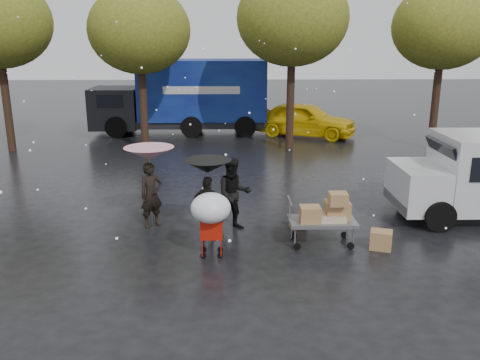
{
  "coord_description": "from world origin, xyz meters",
  "views": [
    {
      "loc": [
        -0.07,
        -10.78,
        4.6
      ],
      "look_at": [
        0.22,
        1.0,
        1.24
      ],
      "focal_mm": 38.0,
      "sensor_mm": 36.0,
      "label": 1
    }
  ],
  "objects_px": {
    "person_pink": "(151,195)",
    "person_black": "(208,208)",
    "vendor_cart": "(326,214)",
    "shopping_cart": "(211,211)",
    "blue_truck": "(186,97)",
    "yellow_taxi": "(304,119)"
  },
  "relations": [
    {
      "from": "person_pink",
      "to": "blue_truck",
      "type": "height_order",
      "value": "blue_truck"
    },
    {
      "from": "person_black",
      "to": "blue_truck",
      "type": "distance_m",
      "value": 13.55
    },
    {
      "from": "person_pink",
      "to": "person_black",
      "type": "xyz_separation_m",
      "value": [
        1.43,
        -0.82,
        -0.07
      ]
    },
    {
      "from": "blue_truck",
      "to": "yellow_taxi",
      "type": "bearing_deg",
      "value": -10.05
    },
    {
      "from": "shopping_cart",
      "to": "blue_truck",
      "type": "bearing_deg",
      "value": 96.47
    },
    {
      "from": "vendor_cart",
      "to": "person_pink",
      "type": "bearing_deg",
      "value": 162.97
    },
    {
      "from": "person_pink",
      "to": "person_black",
      "type": "height_order",
      "value": "person_pink"
    },
    {
      "from": "shopping_cart",
      "to": "yellow_taxi",
      "type": "height_order",
      "value": "yellow_taxi"
    },
    {
      "from": "person_black",
      "to": "blue_truck",
      "type": "height_order",
      "value": "blue_truck"
    },
    {
      "from": "person_black",
      "to": "vendor_cart",
      "type": "relative_size",
      "value": 0.98
    },
    {
      "from": "shopping_cart",
      "to": "yellow_taxi",
      "type": "bearing_deg",
      "value": 73.7
    },
    {
      "from": "shopping_cart",
      "to": "yellow_taxi",
      "type": "relative_size",
      "value": 0.31
    },
    {
      "from": "shopping_cart",
      "to": "blue_truck",
      "type": "relative_size",
      "value": 0.18
    },
    {
      "from": "blue_truck",
      "to": "yellow_taxi",
      "type": "height_order",
      "value": "blue_truck"
    },
    {
      "from": "vendor_cart",
      "to": "shopping_cart",
      "type": "height_order",
      "value": "shopping_cart"
    },
    {
      "from": "shopping_cart",
      "to": "person_black",
      "type": "bearing_deg",
      "value": 95.02
    },
    {
      "from": "blue_truck",
      "to": "shopping_cart",
      "type": "bearing_deg",
      "value": -83.53
    },
    {
      "from": "person_pink",
      "to": "blue_truck",
      "type": "distance_m",
      "value": 12.64
    },
    {
      "from": "blue_truck",
      "to": "person_pink",
      "type": "bearing_deg",
      "value": -89.46
    },
    {
      "from": "vendor_cart",
      "to": "yellow_taxi",
      "type": "xyz_separation_m",
      "value": [
        1.4,
        12.87,
        0.09
      ]
    },
    {
      "from": "vendor_cart",
      "to": "yellow_taxi",
      "type": "relative_size",
      "value": 0.32
    },
    {
      "from": "person_black",
      "to": "shopping_cart",
      "type": "distance_m",
      "value": 1.2
    }
  ]
}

